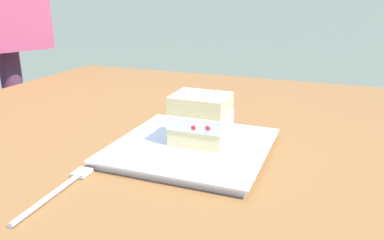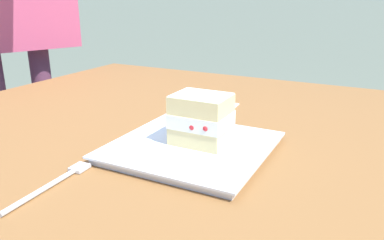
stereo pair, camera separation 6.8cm
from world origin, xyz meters
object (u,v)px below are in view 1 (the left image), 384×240
(dessert_fork, at_px, (59,189))
(patio_table, at_px, (167,164))
(cake_slice, at_px, (201,119))
(paper_napkin, at_px, (198,104))
(dessert_plate, at_px, (192,147))

(dessert_fork, bearing_deg, patio_table, -91.83)
(cake_slice, distance_m, paper_napkin, 0.31)
(patio_table, height_order, dessert_fork, dessert_fork)
(dessert_plate, bearing_deg, cake_slice, -132.73)
(cake_slice, relative_size, paper_napkin, 0.72)
(dessert_plate, bearing_deg, paper_napkin, -71.50)
(dessert_plate, height_order, cake_slice, cake_slice)
(patio_table, xyz_separation_m, cake_slice, (-0.13, 0.12, 0.16))
(cake_slice, height_order, dessert_fork, cake_slice)
(cake_slice, bearing_deg, dessert_plate, 47.27)
(paper_napkin, bearing_deg, patio_table, 83.61)
(dessert_fork, distance_m, paper_napkin, 0.50)
(patio_table, height_order, paper_napkin, paper_napkin)
(patio_table, bearing_deg, dessert_fork, 88.17)
(dessert_plate, height_order, paper_napkin, dessert_plate)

